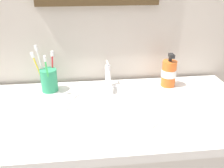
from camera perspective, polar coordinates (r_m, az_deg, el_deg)
name	(u,v)px	position (r m, az deg, el deg)	size (l,w,h in m)	color
tiled_wall_back	(98,10)	(1.17, -3.31, 16.79)	(2.40, 0.04, 2.40)	beige
sink_basin	(113,116)	(1.02, 0.19, -7.51)	(0.41, 0.41, 0.12)	white
faucet	(108,76)	(1.14, -0.91, 1.89)	(0.02, 0.14, 0.11)	silver
toothbrush_cup	(49,80)	(1.14, -14.36, 0.86)	(0.07, 0.07, 0.10)	#2D9966
toothbrush_red	(52,67)	(1.14, -13.62, 3.77)	(0.02, 0.03, 0.17)	red
toothbrush_white	(41,65)	(1.13, -16.10, 4.28)	(0.04, 0.02, 0.21)	white
toothbrush_yellow	(38,69)	(1.13, -16.76, 3.31)	(0.05, 0.01, 0.18)	yellow
toothbrush_green	(47,72)	(1.08, -14.76, 2.71)	(0.01, 0.06, 0.18)	green
soap_dispenser	(169,73)	(1.18, 13.01, 2.48)	(0.07, 0.07, 0.16)	orange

